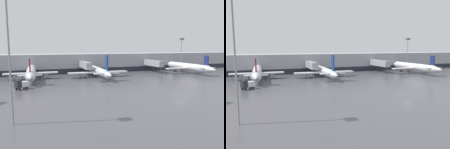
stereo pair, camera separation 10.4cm
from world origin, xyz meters
The scene contains 8 objects.
ground_plane centered at (0.00, 0.00, 0.00)m, with size 320.00×320.00×0.00m, color #4C4C51.
terminal_building centered at (0.01, 61.83, 4.50)m, with size 160.00×31.78×9.00m.
parked_jet_0 centered at (-38.02, 41.78, 2.99)m, with size 20.12×40.41×8.82m.
parked_jet_1 centered at (32.09, 37.15, 3.14)m, with size 24.04×33.72×8.80m.
parked_jet_2 centered at (-11.70, 38.66, 2.57)m, with size 25.01×33.85×9.63m.
service_truck_1 centered at (-40.63, 21.71, 1.58)m, with size 4.19×3.70×2.93m.
apron_light_mast_1 centered at (36.27, 48.33, 13.46)m, with size 1.80×1.80×16.89m.
apron_light_mast_2 centered at (-40.35, -9.74, 17.20)m, with size 1.80×1.80×22.40m.
Camera 1 is at (-36.59, -47.92, 12.94)m, focal length 35.00 mm.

